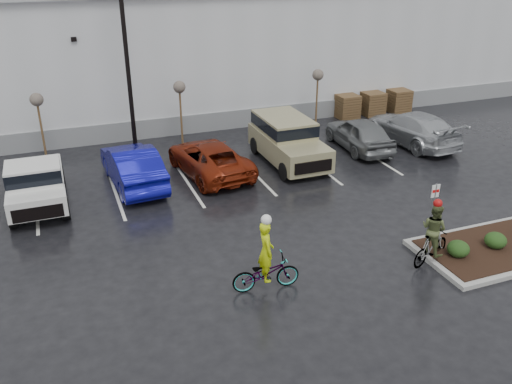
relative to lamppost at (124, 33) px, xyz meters
name	(u,v)px	position (x,y,z in m)	size (l,w,h in m)	color
ground	(331,268)	(4.00, -12.00, -5.69)	(120.00, 120.00, 0.00)	black
warehouse	(168,41)	(4.00, 9.99, -2.04)	(60.50, 15.50, 7.20)	#BABDBF
wooded_ridge	(118,12)	(4.00, 33.00, -2.69)	(80.00, 25.00, 6.00)	#25421B
lamppost	(124,33)	(0.00, 0.00, 0.00)	(0.50, 1.00, 9.22)	black
sapling_west	(37,103)	(-4.00, 1.00, -2.96)	(0.60, 0.60, 3.20)	#4E351F
sapling_mid	(180,91)	(2.50, 1.00, -2.96)	(0.60, 0.60, 3.20)	#4E351F
sapling_east	(318,78)	(10.00, 1.00, -2.96)	(0.60, 0.60, 3.20)	#4E351F
pallet_stack_a	(347,106)	(12.50, 2.00, -5.01)	(1.20, 1.20, 1.35)	#4E351F
pallet_stack_b	(372,103)	(14.20, 2.00, -5.01)	(1.20, 1.20, 1.35)	#4E351F
pallet_stack_c	(398,101)	(16.00, 2.00, -5.01)	(1.20, 1.20, 1.35)	#4E351F
shrub_a	(458,249)	(8.00, -13.00, -5.27)	(0.70, 0.70, 0.52)	black
shrub_b	(496,240)	(9.50, -13.00, -5.27)	(0.70, 0.70, 0.52)	black
fire_lane_sign	(433,206)	(7.80, -11.80, -4.28)	(0.30, 0.05, 2.20)	gray
pickup_white	(36,180)	(-4.39, -3.72, -4.71)	(2.10, 5.20, 1.96)	silver
car_blue	(133,166)	(-0.64, -3.27, -4.85)	(1.77, 5.08, 1.67)	#0C0C89
car_red	(209,158)	(2.66, -3.27, -4.96)	(2.40, 5.19, 1.44)	maroon
suv_tan	(289,142)	(6.42, -3.35, -4.66)	(2.20, 5.10, 2.06)	gray
car_grey	(359,133)	(10.43, -2.83, -4.90)	(1.86, 4.61, 1.57)	slate
car_far_silver	(412,128)	(13.32, -3.05, -4.88)	(2.26, 5.56, 1.61)	#AEB2B6
cyclist_hivis	(266,267)	(1.70, -12.28, -4.94)	(2.06, 0.90, 2.43)	#3F3F44
cyclist_olive	(432,240)	(7.10, -12.78, -4.87)	(1.77, 1.04, 2.21)	#3F3F44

